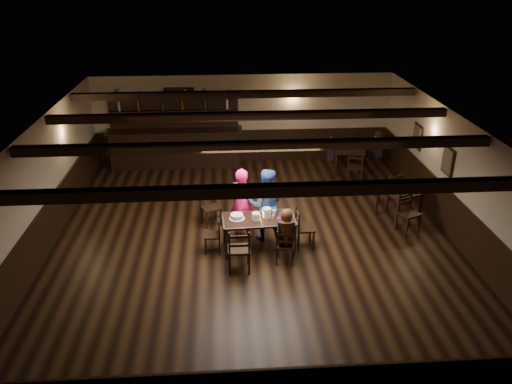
{
  "coord_description": "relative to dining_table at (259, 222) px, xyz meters",
  "views": [
    {
      "loc": [
        -0.62,
        -9.77,
        5.71
      ],
      "look_at": [
        0.06,
        0.2,
        1.1
      ],
      "focal_mm": 35.0,
      "sensor_mm": 36.0,
      "label": 1
    }
  ],
  "objects": [
    {
      "name": "bar_counter",
      "position": [
        -2.16,
        5.12,
        0.06
      ],
      "size": [
        4.04,
        0.7,
        2.2
      ],
      "color": "black",
      "rests_on": "ground"
    },
    {
      "name": "dining_table",
      "position": [
        0.0,
        0.0,
        0.0
      ],
      "size": [
        1.59,
        0.86,
        0.75
      ],
      "color": "black",
      "rests_on": "ground"
    },
    {
      "name": "plate_stack_a",
      "position": [
        -0.06,
        -0.06,
        0.16
      ],
      "size": [
        0.17,
        0.17,
        0.16
      ],
      "primitive_type": "cylinder",
      "color": "white",
      "rests_on": "dining_table"
    },
    {
      "name": "pepper_shaker",
      "position": [
        0.48,
        -0.09,
        0.13
      ],
      "size": [
        0.04,
        0.04,
        0.1
      ],
      "primitive_type": "cylinder",
      "color": "#A5A8AD",
      "rests_on": "dining_table"
    },
    {
      "name": "menu_red",
      "position": [
        0.53,
        -0.03,
        0.09
      ],
      "size": [
        0.31,
        0.24,
        0.0
      ],
      "primitive_type": "cube",
      "rotation": [
        0.0,
        0.0,
        -0.21
      ],
      "color": "maroon",
      "rests_on": "dining_table"
    },
    {
      "name": "chair_end_left",
      "position": [
        -0.93,
        0.0,
        -0.21
      ],
      "size": [
        0.35,
        0.37,
        0.79
      ],
      "color": "black",
      "rests_on": "ground"
    },
    {
      "name": "bg_patron_right",
      "position": [
        3.81,
        4.26,
        0.18
      ],
      "size": [
        0.27,
        0.4,
        0.77
      ],
      "color": "black",
      "rests_on": "ground"
    },
    {
      "name": "cake",
      "position": [
        -0.47,
        0.02,
        0.13
      ],
      "size": [
        0.33,
        0.33,
        0.1
      ],
      "color": "white",
      "rests_on": "dining_table"
    },
    {
      "name": "woman_pink",
      "position": [
        -0.34,
        0.63,
        0.15
      ],
      "size": [
        0.69,
        0.55,
        1.65
      ],
      "primitive_type": "imported",
      "rotation": [
        0.0,
        0.0,
        2.84
      ],
      "color": "#FF2251",
      "rests_on": "ground"
    },
    {
      "name": "ground",
      "position": [
        -0.08,
        0.4,
        -0.67
      ],
      "size": [
        10.0,
        10.0,
        0.0
      ],
      "primitive_type": "plane",
      "color": "black",
      "rests_on": "ground"
    },
    {
      "name": "room_shell",
      "position": [
        -0.07,
        0.44,
        1.08
      ],
      "size": [
        9.02,
        10.02,
        2.71
      ],
      "color": "#BDB49D",
      "rests_on": "ground"
    },
    {
      "name": "bg_patron_left",
      "position": [
        2.4,
        4.12,
        0.14
      ],
      "size": [
        0.28,
        0.37,
        0.69
      ],
      "color": "black",
      "rests_on": "ground"
    },
    {
      "name": "seated_person",
      "position": [
        0.51,
        -0.57,
        0.16
      ],
      "size": [
        0.33,
        0.5,
        0.81
      ],
      "color": "black",
      "rests_on": "ground"
    },
    {
      "name": "chair_near_left",
      "position": [
        -0.45,
        -0.86,
        -0.11
      ],
      "size": [
        0.45,
        0.43,
        0.97
      ],
      "color": "black",
      "rests_on": "ground"
    },
    {
      "name": "back_table_b",
      "position": [
        2.97,
        4.16,
        -0.01
      ],
      "size": [
        1.09,
        1.09,
        0.75
      ],
      "color": "black",
      "rests_on": "ground"
    },
    {
      "name": "salt_shaker",
      "position": [
        0.3,
        -0.04,
        0.13
      ],
      "size": [
        0.04,
        0.04,
        0.09
      ],
      "primitive_type": "cylinder",
      "color": "silver",
      "rests_on": "dining_table"
    },
    {
      "name": "man_blue",
      "position": [
        0.19,
        0.48,
        0.17
      ],
      "size": [
        0.88,
        0.72,
        1.68
      ],
      "primitive_type": "imported",
      "rotation": [
        0.0,
        0.0,
        3.04
      ],
      "color": "navy",
      "rests_on": "ground"
    },
    {
      "name": "chair_near_right",
      "position": [
        0.5,
        -0.62,
        -0.2
      ],
      "size": [
        0.44,
        0.42,
        0.8
      ],
      "color": "black",
      "rests_on": "ground"
    },
    {
      "name": "drink_glass",
      "position": [
        0.34,
        0.15,
        0.14
      ],
      "size": [
        0.08,
        0.08,
        0.12
      ],
      "primitive_type": "cylinder",
      "color": "silver",
      "rests_on": "dining_table"
    },
    {
      "name": "plate_stack_b",
      "position": [
        0.18,
        0.05,
        0.19
      ],
      "size": [
        0.18,
        0.18,
        0.22
      ],
      "primitive_type": "cylinder",
      "color": "white",
      "rests_on": "dining_table"
    },
    {
      "name": "chair_end_right",
      "position": [
        0.93,
        0.06,
        -0.15
      ],
      "size": [
        0.41,
        0.43,
        0.89
      ],
      "color": "black",
      "rests_on": "ground"
    },
    {
      "name": "menu_blue",
      "position": [
        0.58,
        0.16,
        0.09
      ],
      "size": [
        0.34,
        0.29,
        0.0
      ],
      "primitive_type": "cube",
      "rotation": [
        0.0,
        0.0,
        -0.4
      ],
      "color": "#0F134D",
      "rests_on": "dining_table"
    },
    {
      "name": "tea_light",
      "position": [
        0.02,
        0.06,
        0.11
      ],
      "size": [
        0.05,
        0.05,
        0.06
      ],
      "color": "#A5A8AD",
      "rests_on": "dining_table"
    },
    {
      "name": "back_table_a",
      "position": [
        3.51,
        1.26,
        -0.02
      ],
      "size": [
        1.14,
        1.14,
        0.75
      ],
      "color": "black",
      "rests_on": "ground"
    },
    {
      "name": "chair_far_pushed",
      "position": [
        -1.07,
        1.28,
        -0.15
      ],
      "size": [
        0.53,
        0.52,
        0.88
      ],
      "color": "black",
      "rests_on": "ground"
    }
  ]
}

